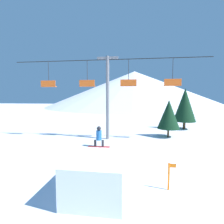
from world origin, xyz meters
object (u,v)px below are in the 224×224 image
Objects in this scene: snowboarder at (99,137)px; trail_marker at (169,176)px; snow_ramp at (99,173)px; pine_tree_near at (169,114)px.

trail_marker is at bearing -11.99° from snowboarder.
pine_tree_near is at bearing 66.29° from snow_ramp.
snowboarder is at bearing -117.33° from pine_tree_near.
trail_marker is at bearing -99.76° from pine_tree_near.
snow_ramp is 14.65m from pine_tree_near.
pine_tree_near is at bearing 62.67° from snowboarder.
snowboarder is (-0.29, 1.43, 1.59)m from snow_ramp.
snowboarder is at bearing 168.01° from trail_marker.
pine_tree_near reaches higher than snowboarder.
pine_tree_near reaches higher than trail_marker.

